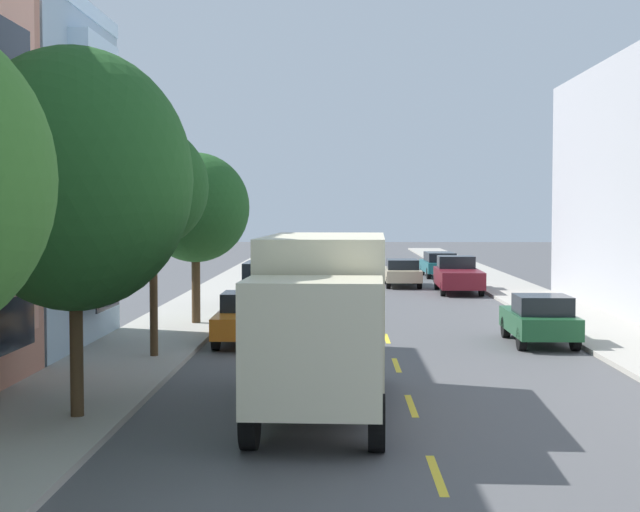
# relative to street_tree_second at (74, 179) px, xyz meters

# --- Properties ---
(ground_plane) EXTENTS (160.00, 160.00, 0.00)m
(ground_plane) POSITION_rel_street_tree_second_xyz_m (6.40, 19.71, -4.57)
(ground_plane) COLOR #4C4C4F
(sidewalk_left) EXTENTS (3.20, 120.00, 0.14)m
(sidewalk_left) POSITION_rel_street_tree_second_xyz_m (-0.70, 17.71, -4.50)
(sidewalk_left) COLOR #A39E93
(sidewalk_left) RESTS_ON ground_plane
(sidewalk_right) EXTENTS (3.20, 120.00, 0.14)m
(sidewalk_right) POSITION_rel_street_tree_second_xyz_m (13.50, 17.71, -4.50)
(sidewalk_right) COLOR #A39E93
(sidewalk_right) RESTS_ON ground_plane
(lane_centerline_dashes) EXTENTS (0.14, 47.20, 0.01)m
(lane_centerline_dashes) POSITION_rel_street_tree_second_xyz_m (6.40, 14.21, -4.57)
(lane_centerline_dashes) COLOR yellow
(lane_centerline_dashes) RESTS_ON ground_plane
(street_tree_second) EXTENTS (4.39, 4.39, 6.89)m
(street_tree_second) POSITION_rel_street_tree_second_xyz_m (0.00, 0.00, 0.00)
(street_tree_second) COLOR #47331E
(street_tree_second) RESTS_ON sidewalk_left
(street_tree_third) EXTENTS (2.94, 2.94, 6.07)m
(street_tree_third) POSITION_rel_street_tree_second_xyz_m (0.00, 7.27, 0.03)
(street_tree_third) COLOR #47331E
(street_tree_third) RESTS_ON sidewalk_left
(street_tree_farthest) EXTENTS (3.69, 3.69, 5.83)m
(street_tree_farthest) POSITION_rel_street_tree_second_xyz_m (0.00, 14.53, -0.49)
(street_tree_farthest) COLOR #47331E
(street_tree_farthest) RESTS_ON sidewalk_left
(delivery_box_truck) EXTENTS (2.68, 7.56, 3.48)m
(delivery_box_truck) POSITION_rel_street_tree_second_xyz_m (4.61, 1.19, -2.62)
(delivery_box_truck) COLOR beige
(delivery_box_truck) RESTS_ON ground_plane
(parked_suv_black) EXTENTS (1.96, 4.80, 1.93)m
(parked_suv_black) POSITION_rel_street_tree_second_xyz_m (2.01, 19.94, -3.59)
(parked_suv_black) COLOR black
(parked_suv_black) RESTS_ON ground_plane
(parked_hatchback_forest) EXTENTS (1.79, 4.02, 1.50)m
(parked_hatchback_forest) POSITION_rel_street_tree_second_xyz_m (10.89, 10.54, -3.82)
(parked_hatchback_forest) COLOR #194C28
(parked_hatchback_forest) RESTS_ON ground_plane
(parked_suv_navy) EXTENTS (1.95, 4.80, 1.93)m
(parked_suv_navy) POSITION_rel_street_tree_second_xyz_m (2.20, 41.35, -3.59)
(parked_suv_navy) COLOR navy
(parked_suv_navy) RESTS_ON ground_plane
(parked_hatchback_orange) EXTENTS (1.77, 4.01, 1.50)m
(parked_hatchback_orange) POSITION_rel_street_tree_second_xyz_m (2.14, 10.67, -3.82)
(parked_hatchback_orange) COLOR orange
(parked_hatchback_orange) RESTS_ON ground_plane
(parked_wagon_teal) EXTENTS (1.94, 4.75, 1.50)m
(parked_wagon_teal) POSITION_rel_street_tree_second_xyz_m (10.86, 38.44, -3.77)
(parked_wagon_teal) COLOR #195B60
(parked_wagon_teal) RESTS_ON ground_plane
(parked_pickup_burgundy) EXTENTS (2.12, 5.34, 1.73)m
(parked_pickup_burgundy) POSITION_rel_street_tree_second_xyz_m (10.67, 28.08, -3.75)
(parked_pickup_burgundy) COLOR maroon
(parked_pickup_burgundy) RESTS_ON ground_plane
(moving_champagne_sedan) EXTENTS (1.80, 4.50, 1.43)m
(moving_champagne_sedan) POSITION_rel_street_tree_second_xyz_m (8.20, 31.63, -3.83)
(moving_champagne_sedan) COLOR tan
(moving_champagne_sedan) RESTS_ON ground_plane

